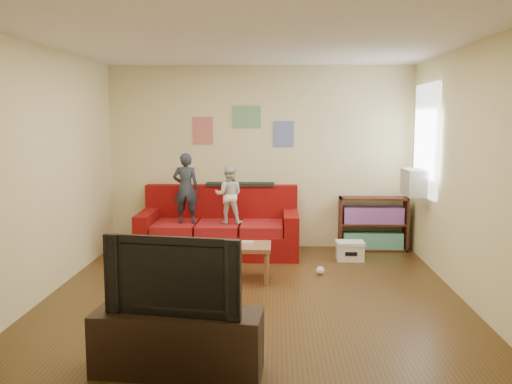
{
  "coord_description": "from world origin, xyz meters",
  "views": [
    {
      "loc": [
        0.24,
        -5.98,
        1.93
      ],
      "look_at": [
        0.0,
        0.8,
        1.05
      ],
      "focal_mm": 40.0,
      "sensor_mm": 36.0,
      "label": 1
    }
  ],
  "objects_px": {
    "child_b": "(229,195)",
    "tv_stand": "(178,342)",
    "sofa": "(220,231)",
    "coffee_table": "(230,250)",
    "file_box": "(350,251)",
    "television": "(176,273)",
    "child_a": "(186,188)",
    "bookshelf": "(373,227)"
  },
  "relations": [
    {
      "from": "sofa",
      "to": "bookshelf",
      "type": "xyz_separation_m",
      "value": [
        2.23,
        0.28,
        0.02
      ]
    },
    {
      "from": "bookshelf",
      "to": "child_a",
      "type": "bearing_deg",
      "value": -170.41
    },
    {
      "from": "child_b",
      "to": "television",
      "type": "bearing_deg",
      "value": 89.63
    },
    {
      "from": "child_a",
      "to": "child_b",
      "type": "height_order",
      "value": "child_a"
    },
    {
      "from": "child_b",
      "to": "coffee_table",
      "type": "height_order",
      "value": "child_b"
    },
    {
      "from": "child_a",
      "to": "bookshelf",
      "type": "bearing_deg",
      "value": -172.28
    },
    {
      "from": "child_a",
      "to": "coffee_table",
      "type": "relative_size",
      "value": 1.02
    },
    {
      "from": "sofa",
      "to": "child_b",
      "type": "height_order",
      "value": "child_b"
    },
    {
      "from": "child_b",
      "to": "file_box",
      "type": "relative_size",
      "value": 2.13
    },
    {
      "from": "sofa",
      "to": "television",
      "type": "height_order",
      "value": "television"
    },
    {
      "from": "bookshelf",
      "to": "tv_stand",
      "type": "bearing_deg",
      "value": -117.45
    },
    {
      "from": "file_box",
      "to": "television",
      "type": "bearing_deg",
      "value": -116.34
    },
    {
      "from": "child_b",
      "to": "file_box",
      "type": "distance_m",
      "value": 1.84
    },
    {
      "from": "bookshelf",
      "to": "television",
      "type": "bearing_deg",
      "value": -117.45
    },
    {
      "from": "sofa",
      "to": "coffee_table",
      "type": "xyz_separation_m",
      "value": [
        0.26,
        -1.37,
        0.04
      ]
    },
    {
      "from": "child_b",
      "to": "tv_stand",
      "type": "height_order",
      "value": "child_b"
    },
    {
      "from": "child_b",
      "to": "tv_stand",
      "type": "distance_m",
      "value": 3.76
    },
    {
      "from": "coffee_table",
      "to": "child_a",
      "type": "bearing_deg",
      "value": 120.8
    },
    {
      "from": "tv_stand",
      "to": "file_box",
      "type": "bearing_deg",
      "value": 68.2
    },
    {
      "from": "bookshelf",
      "to": "file_box",
      "type": "xyz_separation_m",
      "value": [
        -0.41,
        -0.62,
        -0.22
      ]
    },
    {
      "from": "sofa",
      "to": "child_a",
      "type": "bearing_deg",
      "value": -158.68
    },
    {
      "from": "child_b",
      "to": "television",
      "type": "relative_size",
      "value": 0.77
    },
    {
      "from": "bookshelf",
      "to": "television",
      "type": "relative_size",
      "value": 0.94
    },
    {
      "from": "child_a",
      "to": "bookshelf",
      "type": "height_order",
      "value": "child_a"
    },
    {
      "from": "sofa",
      "to": "bookshelf",
      "type": "height_order",
      "value": "sofa"
    },
    {
      "from": "coffee_table",
      "to": "child_b",
      "type": "bearing_deg",
      "value": 95.45
    },
    {
      "from": "child_a",
      "to": "tv_stand",
      "type": "distance_m",
      "value": 3.82
    },
    {
      "from": "sofa",
      "to": "coffee_table",
      "type": "relative_size",
      "value": 2.31
    },
    {
      "from": "coffee_table",
      "to": "file_box",
      "type": "height_order",
      "value": "coffee_table"
    },
    {
      "from": "file_box",
      "to": "television",
      "type": "height_order",
      "value": "television"
    },
    {
      "from": "sofa",
      "to": "tv_stand",
      "type": "height_order",
      "value": "sofa"
    },
    {
      "from": "coffee_table",
      "to": "bookshelf",
      "type": "distance_m",
      "value": 2.57
    },
    {
      "from": "child_b",
      "to": "coffee_table",
      "type": "bearing_deg",
      "value": 96.36
    },
    {
      "from": "coffee_table",
      "to": "television",
      "type": "distance_m",
      "value": 2.55
    },
    {
      "from": "file_box",
      "to": "child_a",
      "type": "bearing_deg",
      "value": 175.83
    },
    {
      "from": "sofa",
      "to": "television",
      "type": "distance_m",
      "value": 3.91
    },
    {
      "from": "child_a",
      "to": "television",
      "type": "xyz_separation_m",
      "value": [
        0.52,
        -3.71,
        -0.18
      ]
    },
    {
      "from": "child_a",
      "to": "bookshelf",
      "type": "xyz_separation_m",
      "value": [
        2.68,
        0.45,
        -0.61
      ]
    },
    {
      "from": "sofa",
      "to": "file_box",
      "type": "distance_m",
      "value": 1.86
    },
    {
      "from": "file_box",
      "to": "bookshelf",
      "type": "bearing_deg",
      "value": 56.59
    },
    {
      "from": "sofa",
      "to": "child_a",
      "type": "distance_m",
      "value": 0.8
    },
    {
      "from": "bookshelf",
      "to": "tv_stand",
      "type": "height_order",
      "value": "bookshelf"
    }
  ]
}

